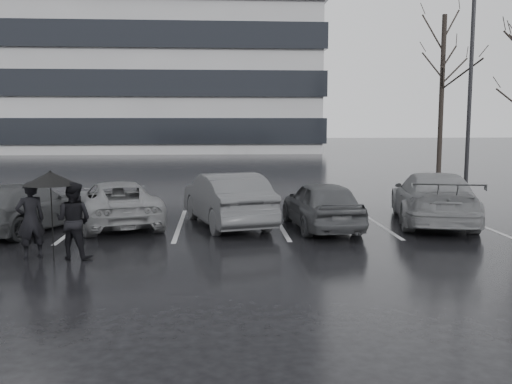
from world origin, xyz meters
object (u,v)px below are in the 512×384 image
Objects in this scene: car_west_c at (24,207)px; pedestrian_left at (31,220)px; car_main at (322,204)px; car_east at (433,198)px; pedestrian_right at (74,220)px; lamp_post at (470,91)px; car_west_b at (117,203)px; car_west_a at (227,199)px; tree_north at (442,95)px.

pedestrian_left is (1.15, -3.08, 0.19)m from car_west_c.
car_main is 0.77× the size of car_east.
car_east is at bearing -143.97° from pedestrian_right.
lamp_post is at bearing -128.71° from pedestrian_right.
car_west_a is at bearing 159.31° from car_west_b.
pedestrian_left is at bearing 56.63° from car_west_b.
car_east is at bearing 163.49° from car_west_a.
tree_north is at bearing -126.28° from car_main.
tree_north reaches higher than car_west_b.
pedestrian_left reaches higher than car_east.
car_west_c is at bearing -6.53° from car_main.
pedestrian_right reaches higher than car_west_a.
tree_north is (17.26, 15.11, 3.62)m from car_west_c.
lamp_post is (13.68, 9.31, 3.23)m from pedestrian_left.
car_west_a reaches higher than car_west_c.
car_west_a is at bearing 11.68° from car_east.
car_west_a is 0.51× the size of lamp_post.
car_west_b is 3.94m from pedestrian_right.
pedestrian_right is at bearing -143.51° from lamp_post.
car_main is at bearing 153.84° from car_west_b.
car_main is 7.93m from car_west_c.
tree_north is at bearing -144.25° from car_west_a.
car_east is 16.30m from tree_north.
pedestrian_left is 0.19× the size of tree_north.
pedestrian_left is at bearing 7.13° from pedestrian_right.
car_west_a reaches higher than car_west_b.
car_west_b is 3.98m from pedestrian_left.
car_west_a is at bearing -148.79° from lamp_post.
car_main is 0.87× the size of car_west_a.
pedestrian_left reaches higher than car_west_a.
pedestrian_left reaches higher than car_west_b.
car_west_b is at bearing -136.15° from tree_north.
car_west_a reaches higher than car_east.
lamp_post reaches higher than car_east.
car_east is at bearing -121.36° from lamp_post.
pedestrian_right reaches higher than car_west_c.
car_west_a is 2.72× the size of pedestrian_left.
car_west_a is 1.03× the size of car_west_c.
car_main reaches higher than car_west_c.
tree_north reaches higher than pedestrian_right.
car_west_a is 11.53m from lamp_post.
car_west_a is at bearing -116.90° from pedestrian_right.
car_west_b is 2.70× the size of pedestrian_left.
car_main is at bearing 168.54° from pedestrian_left.
pedestrian_right is 16.19m from lamp_post.
lamp_post is at bearing -137.82° from car_west_c.
car_west_c is 3.29m from pedestrian_left.
lamp_post reaches higher than car_west_a.
car_main is 0.44× the size of lamp_post.
car_west_b is (-5.63, 0.95, -0.04)m from car_main.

